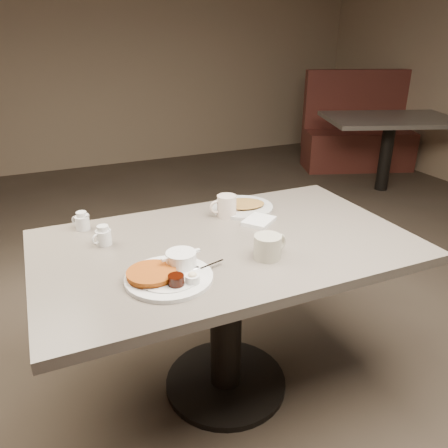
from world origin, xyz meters
name	(u,v)px	position (x,y,z in m)	size (l,w,h in m)	color
room	(226,72)	(0.00, 0.00, 1.40)	(7.04, 8.04, 2.84)	#4C3F33
diner_table	(226,278)	(0.00, 0.00, 0.58)	(1.50, 0.90, 0.75)	slate
main_plate	(169,272)	(-0.30, -0.18, 0.77)	(0.39, 0.34, 0.07)	white
coffee_mug_near	(268,246)	(0.09, -0.19, 0.80)	(0.16, 0.12, 0.09)	#B8B29C
napkin	(259,221)	(0.21, 0.11, 0.76)	(0.18, 0.17, 0.02)	white
coffee_mug_far	(226,206)	(0.11, 0.24, 0.80)	(0.13, 0.10, 0.10)	beige
creamer_left	(103,236)	(-0.46, 0.18, 0.79)	(0.09, 0.07, 0.08)	white
creamer_right	(82,221)	(-0.51, 0.36, 0.79)	(0.08, 0.08, 0.08)	silver
hash_plate	(242,206)	(0.22, 0.30, 0.76)	(0.37, 0.37, 0.04)	silver
booth_back_right	(360,135)	(2.89, 2.60, 0.41)	(1.68, 1.81, 1.12)	#5D2821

